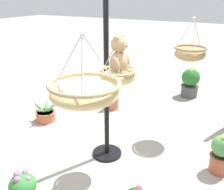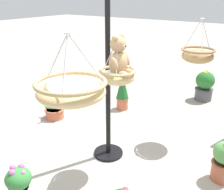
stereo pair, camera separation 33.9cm
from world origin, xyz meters
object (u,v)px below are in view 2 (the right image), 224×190
(display_pole_central, at_px, (108,104))
(potted_plant_trailing_ivy, at_px, (19,183))
(potted_plant_tall_leafy, at_px, (122,91))
(potted_plant_bushy_green, at_px, (223,160))
(potted_plant_conical_shrub, at_px, (55,112))
(potted_plant_small_succulent, at_px, (205,85))
(teddy_bear, at_px, (119,59))
(hanging_basket_left_high, at_px, (198,55))
(hanging_basket_right_low, at_px, (71,90))
(hanging_basket_with_teddy, at_px, (117,76))

(display_pole_central, height_order, potted_plant_trailing_ivy, display_pole_central)
(potted_plant_tall_leafy, xyz_separation_m, potted_plant_trailing_ivy, (2.88, 0.40, -0.16))
(potted_plant_bushy_green, height_order, potted_plant_conical_shrub, potted_plant_bushy_green)
(display_pole_central, xyz_separation_m, potted_plant_small_succulent, (-3.01, 0.55, -0.48))
(potted_plant_bushy_green, bearing_deg, teddy_bear, -67.96)
(display_pole_central, distance_m, potted_plant_bushy_green, 1.68)
(hanging_basket_left_high, distance_m, hanging_basket_right_low, 2.39)
(teddy_bear, distance_m, potted_plant_trailing_ivy, 1.88)
(hanging_basket_left_high, relative_size, potted_plant_conical_shrub, 1.34)
(hanging_basket_with_teddy, bearing_deg, potted_plant_bushy_green, 111.67)
(potted_plant_bushy_green, distance_m, potted_plant_trailing_ivy, 2.54)
(hanging_basket_right_low, xyz_separation_m, potted_plant_small_succulent, (-4.24, 0.06, -1.18))
(display_pole_central, bearing_deg, hanging_basket_left_high, 143.18)
(hanging_basket_left_high, relative_size, potted_plant_tall_leafy, 0.82)
(teddy_bear, bearing_deg, display_pole_central, -118.70)
(teddy_bear, relative_size, potted_plant_small_succulent, 0.74)
(potted_plant_bushy_green, relative_size, potted_plant_small_succulent, 0.86)
(hanging_basket_with_teddy, bearing_deg, display_pole_central, -120.96)
(potted_plant_tall_leafy, bearing_deg, hanging_basket_left_high, 76.06)
(hanging_basket_right_low, bearing_deg, display_pole_central, -158.38)
(hanging_basket_left_high, bearing_deg, potted_plant_conical_shrub, -73.55)
(hanging_basket_with_teddy, bearing_deg, potted_plant_tall_leafy, -150.05)
(hanging_basket_right_low, height_order, potted_plant_conical_shrub, hanging_basket_right_low)
(hanging_basket_with_teddy, xyz_separation_m, potted_plant_small_succulent, (-3.16, 0.30, -0.99))
(display_pole_central, height_order, hanging_basket_right_low, display_pole_central)
(display_pole_central, bearing_deg, hanging_basket_with_teddy, 59.04)
(display_pole_central, relative_size, potted_plant_tall_leafy, 3.27)
(hanging_basket_right_low, distance_m, potted_plant_trailing_ivy, 1.52)
(potted_plant_tall_leafy, bearing_deg, potted_plant_trailing_ivy, 7.91)
(potted_plant_tall_leafy, height_order, potted_plant_conical_shrub, potted_plant_tall_leafy)
(potted_plant_small_succulent, relative_size, potted_plant_conical_shrub, 1.42)
(hanging_basket_with_teddy, bearing_deg, potted_plant_small_succulent, 174.57)
(teddy_bear, relative_size, potted_plant_tall_leafy, 0.64)
(display_pole_central, height_order, teddy_bear, display_pole_central)
(potted_plant_bushy_green, bearing_deg, potted_plant_conical_shrub, -90.82)
(hanging_basket_with_teddy, relative_size, potted_plant_trailing_ivy, 1.17)
(potted_plant_conical_shrub, bearing_deg, hanging_basket_right_low, 51.57)
(teddy_bear, xyz_separation_m, hanging_basket_left_high, (-1.28, 0.57, -0.12))
(hanging_basket_with_teddy, relative_size, hanging_basket_right_low, 0.90)
(hanging_basket_with_teddy, xyz_separation_m, hanging_basket_left_high, (-1.28, 0.60, 0.10))
(hanging_basket_left_high, bearing_deg, hanging_basket_right_low, -8.64)
(potted_plant_conical_shrub, bearing_deg, hanging_basket_left_high, 106.45)
(display_pole_central, height_order, potted_plant_small_succulent, display_pole_central)
(potted_plant_small_succulent, bearing_deg, potted_plant_conical_shrub, -39.41)
(teddy_bear, bearing_deg, potted_plant_bushy_green, 112.04)
(display_pole_central, xyz_separation_m, teddy_bear, (0.15, 0.27, 0.73))
(hanging_basket_right_low, bearing_deg, potted_plant_tall_leafy, -156.44)
(display_pole_central, relative_size, hanging_basket_left_high, 4.00)
(teddy_bear, distance_m, potted_plant_conical_shrub, 2.41)
(hanging_basket_left_high, bearing_deg, potted_plant_small_succulent, -171.04)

